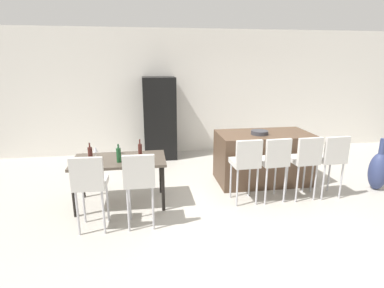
{
  "coord_description": "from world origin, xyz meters",
  "views": [
    {
      "loc": [
        -1.51,
        -4.44,
        2.17
      ],
      "look_at": [
        -0.77,
        0.35,
        0.85
      ],
      "focal_mm": 28.41,
      "sensor_mm": 36.0,
      "label": 1
    }
  ],
  "objects_px": {
    "wine_bottle_middle": "(119,155)",
    "floor_vase": "(378,170)",
    "bar_chair_far": "(331,157)",
    "dining_table": "(120,163)",
    "dining_chair_near": "(90,181)",
    "wine_bottle_inner": "(90,154)",
    "bar_chair_right": "(305,158)",
    "refrigerator": "(160,118)",
    "wine_glass_left": "(95,150)",
    "bar_chair_middle": "(274,159)",
    "fruit_bowl": "(260,133)",
    "dining_chair_far": "(140,178)",
    "kitchen_island": "(263,157)",
    "wine_glass_right": "(118,146)",
    "bar_chair_left": "(246,161)",
    "wine_bottle_far": "(140,150)"
  },
  "relations": [
    {
      "from": "kitchen_island",
      "to": "dining_chair_near",
      "type": "bearing_deg",
      "value": -155.25
    },
    {
      "from": "bar_chair_right",
      "to": "wine_glass_left",
      "type": "height_order",
      "value": "bar_chair_right"
    },
    {
      "from": "wine_bottle_inner",
      "to": "fruit_bowl",
      "type": "distance_m",
      "value": 2.86
    },
    {
      "from": "wine_bottle_far",
      "to": "fruit_bowl",
      "type": "relative_size",
      "value": 0.97
    },
    {
      "from": "wine_bottle_far",
      "to": "wine_bottle_inner",
      "type": "distance_m",
      "value": 0.73
    },
    {
      "from": "wine_bottle_middle",
      "to": "dining_table",
      "type": "bearing_deg",
      "value": 94.05
    },
    {
      "from": "bar_chair_right",
      "to": "bar_chair_far",
      "type": "height_order",
      "value": "same"
    },
    {
      "from": "bar_chair_far",
      "to": "dining_table",
      "type": "bearing_deg",
      "value": 175.47
    },
    {
      "from": "bar_chair_middle",
      "to": "floor_vase",
      "type": "height_order",
      "value": "bar_chair_middle"
    },
    {
      "from": "wine_glass_left",
      "to": "bar_chair_middle",
      "type": "bearing_deg",
      "value": -8.38
    },
    {
      "from": "wine_glass_right",
      "to": "fruit_bowl",
      "type": "height_order",
      "value": "fruit_bowl"
    },
    {
      "from": "bar_chair_middle",
      "to": "bar_chair_far",
      "type": "relative_size",
      "value": 1.0
    },
    {
      "from": "wine_bottle_inner",
      "to": "bar_chair_left",
      "type": "bearing_deg",
      "value": -5.7
    },
    {
      "from": "dining_chair_far",
      "to": "bar_chair_right",
      "type": "bearing_deg",
      "value": 10.63
    },
    {
      "from": "wine_bottle_inner",
      "to": "refrigerator",
      "type": "height_order",
      "value": "refrigerator"
    },
    {
      "from": "bar_chair_right",
      "to": "wine_glass_right",
      "type": "xyz_separation_m",
      "value": [
        -2.92,
        0.54,
        0.17
      ]
    },
    {
      "from": "bar_chair_left",
      "to": "bar_chair_middle",
      "type": "bearing_deg",
      "value": 0.01
    },
    {
      "from": "bar_chair_left",
      "to": "dining_chair_near",
      "type": "relative_size",
      "value": 1.0
    },
    {
      "from": "wine_bottle_middle",
      "to": "dining_chair_near",
      "type": "bearing_deg",
      "value": -118.84
    },
    {
      "from": "dining_table",
      "to": "refrigerator",
      "type": "bearing_deg",
      "value": 72.67
    },
    {
      "from": "bar_chair_middle",
      "to": "dining_table",
      "type": "height_order",
      "value": "bar_chair_middle"
    },
    {
      "from": "bar_chair_far",
      "to": "wine_bottle_far",
      "type": "height_order",
      "value": "bar_chair_far"
    },
    {
      "from": "dining_chair_near",
      "to": "wine_glass_right",
      "type": "relative_size",
      "value": 6.03
    },
    {
      "from": "bar_chair_far",
      "to": "floor_vase",
      "type": "height_order",
      "value": "bar_chair_far"
    },
    {
      "from": "dining_chair_near",
      "to": "dining_chair_far",
      "type": "xyz_separation_m",
      "value": [
        0.63,
        -0.0,
        0.0
      ]
    },
    {
      "from": "bar_chair_middle",
      "to": "dining_chair_far",
      "type": "distance_m",
      "value": 2.12
    },
    {
      "from": "wine_bottle_inner",
      "to": "bar_chair_right",
      "type": "bearing_deg",
      "value": -4.03
    },
    {
      "from": "bar_chair_left",
      "to": "bar_chair_far",
      "type": "height_order",
      "value": "same"
    },
    {
      "from": "wine_bottle_inner",
      "to": "wine_glass_left",
      "type": "distance_m",
      "value": 0.18
    },
    {
      "from": "wine_bottle_middle",
      "to": "floor_vase",
      "type": "xyz_separation_m",
      "value": [
        4.36,
        0.05,
        -0.5
      ]
    },
    {
      "from": "dining_chair_near",
      "to": "floor_vase",
      "type": "height_order",
      "value": "dining_chair_near"
    },
    {
      "from": "wine_bottle_far",
      "to": "fruit_bowl",
      "type": "distance_m",
      "value": 2.14
    },
    {
      "from": "wine_bottle_inner",
      "to": "wine_glass_left",
      "type": "bearing_deg",
      "value": 74.06
    },
    {
      "from": "wine_bottle_inner",
      "to": "floor_vase",
      "type": "bearing_deg",
      "value": -0.92
    },
    {
      "from": "bar_chair_left",
      "to": "bar_chair_far",
      "type": "relative_size",
      "value": 1.0
    },
    {
      "from": "wine_bottle_far",
      "to": "fruit_bowl",
      "type": "bearing_deg",
      "value": 12.33
    },
    {
      "from": "dining_chair_far",
      "to": "wine_bottle_middle",
      "type": "distance_m",
      "value": 0.68
    },
    {
      "from": "dining_table",
      "to": "dining_chair_far",
      "type": "bearing_deg",
      "value": -67.39
    },
    {
      "from": "bar_chair_far",
      "to": "bar_chair_left",
      "type": "bearing_deg",
      "value": 180.0
    },
    {
      "from": "bar_chair_middle",
      "to": "wine_bottle_inner",
      "type": "xyz_separation_m",
      "value": [
        -2.78,
        0.23,
        0.15
      ]
    },
    {
      "from": "wine_glass_right",
      "to": "bar_chair_left",
      "type": "bearing_deg",
      "value": -15.61
    },
    {
      "from": "dining_chair_near",
      "to": "wine_bottle_middle",
      "type": "bearing_deg",
      "value": 61.16
    },
    {
      "from": "dining_chair_near",
      "to": "dining_chair_far",
      "type": "bearing_deg",
      "value": -0.01
    },
    {
      "from": "fruit_bowl",
      "to": "refrigerator",
      "type": "bearing_deg",
      "value": 131.52
    },
    {
      "from": "bar_chair_middle",
      "to": "floor_vase",
      "type": "distance_m",
      "value": 2.03
    },
    {
      "from": "floor_vase",
      "to": "bar_chair_left",
      "type": "bearing_deg",
      "value": -176.36
    },
    {
      "from": "wine_bottle_far",
      "to": "fruit_bowl",
      "type": "xyz_separation_m",
      "value": [
        2.09,
        0.46,
        0.1
      ]
    },
    {
      "from": "kitchen_island",
      "to": "dining_chair_near",
      "type": "xyz_separation_m",
      "value": [
        -2.85,
        -1.31,
        0.24
      ]
    },
    {
      "from": "wine_bottle_middle",
      "to": "wine_bottle_inner",
      "type": "relative_size",
      "value": 0.98
    },
    {
      "from": "refrigerator",
      "to": "bar_chair_left",
      "type": "bearing_deg",
      "value": -65.8
    }
  ]
}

